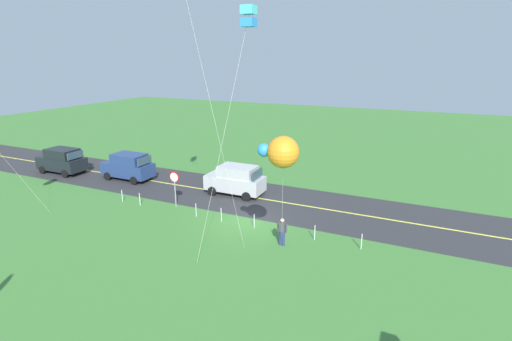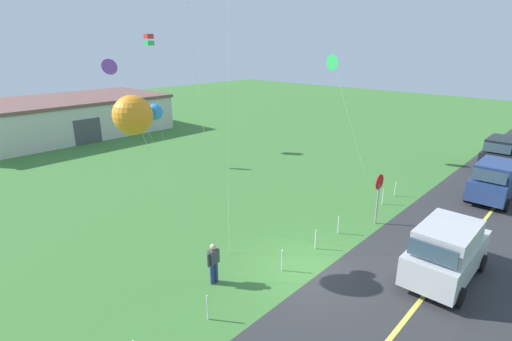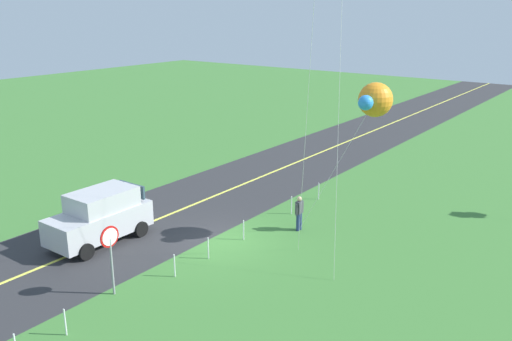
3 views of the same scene
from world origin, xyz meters
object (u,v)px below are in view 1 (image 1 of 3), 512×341
(car_parked_east_far, at_px, (62,160))
(person_adult_near, at_px, (282,231))
(kite_red_low, at_px, (282,152))
(car_suv_foreground, at_px, (236,180))
(stop_sign, at_px, (175,182))
(kite_orange_near, at_px, (248,17))
(car_parked_east_near, at_px, (128,166))

(car_parked_east_far, xyz_separation_m, person_adult_near, (-22.76, 4.61, -0.29))
(car_parked_east_far, bearing_deg, kite_red_low, 162.56)
(car_suv_foreground, bearing_deg, kite_red_low, 127.93)
(car_suv_foreground, distance_m, person_adult_near, 8.63)
(stop_sign, relative_size, kite_red_low, 0.38)
(car_suv_foreground, distance_m, kite_orange_near, 14.28)
(car_parked_east_far, bearing_deg, kite_orange_near, 162.80)
(stop_sign, bearing_deg, car_parked_east_far, -9.88)
(car_parked_east_near, relative_size, kite_orange_near, 0.36)
(car_parked_east_near, relative_size, person_adult_near, 2.75)
(kite_red_low, xyz_separation_m, kite_orange_near, (1.90, -0.70, 5.55))
(kite_red_low, bearing_deg, car_suv_foreground, -52.07)
(car_suv_foreground, xyz_separation_m, stop_sign, (2.62, 3.99, 0.65))
(car_parked_east_far, xyz_separation_m, car_parked_east_near, (-6.74, -1.02, 0.00))
(car_parked_east_far, distance_m, kite_orange_near, 25.11)
(car_parked_east_far, height_order, car_parked_east_near, same)
(car_suv_foreground, distance_m, stop_sign, 4.82)
(car_parked_east_far, height_order, person_adult_near, car_parked_east_far)
(car_suv_foreground, bearing_deg, kite_orange_near, 121.62)
(stop_sign, height_order, kite_red_low, kite_red_low)
(kite_orange_near, bearing_deg, kite_red_low, 159.84)
(car_suv_foreground, distance_m, car_parked_east_far, 16.78)
(kite_red_low, bearing_deg, car_parked_east_far, -17.44)
(car_parked_east_far, xyz_separation_m, kite_orange_near, (-21.81, 6.75, 10.45))
(car_suv_foreground, distance_m, kite_red_low, 12.40)
(car_parked_east_far, height_order, stop_sign, stop_sign)
(car_suv_foreground, height_order, kite_orange_near, kite_orange_near)
(car_parked_east_near, distance_m, person_adult_near, 16.99)
(kite_red_low, bearing_deg, kite_orange_near, -20.16)
(kite_red_low, bearing_deg, stop_sign, -27.44)
(car_parked_east_near, height_order, kite_red_low, kite_red_low)
(car_parked_east_near, height_order, stop_sign, stop_sign)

